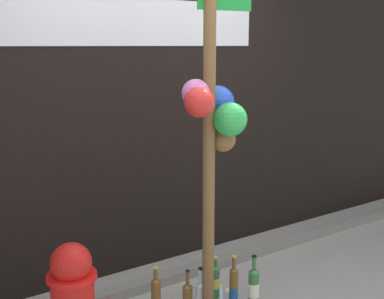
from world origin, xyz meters
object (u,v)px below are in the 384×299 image
object	(u,v)px
bottle_6	(156,298)
bottle_5	(215,283)
bottle_4	(234,287)
bottle_3	(254,287)
memorial_post	(214,87)
bottle_2	(201,295)
bottle_0	(188,298)

from	to	relation	value
bottle_6	bottle_5	bearing A→B (deg)	-4.33
bottle_4	bottle_6	xyz separation A→B (m)	(-0.54, 0.18, 0.00)
bottle_3	memorial_post	bearing A→B (deg)	169.83
memorial_post	bottle_2	size ratio (longest dim) A/B	7.99
bottle_0	bottle_4	world-z (taller)	bottle_4
bottle_2	bottle_3	size ratio (longest dim) A/B	0.86
bottle_0	bottle_4	bearing A→B (deg)	-22.89
bottle_5	memorial_post	bearing A→B (deg)	-134.37
bottle_5	bottle_3	bearing A→B (deg)	-46.41
bottle_0	bottle_5	world-z (taller)	bottle_5
bottle_4	bottle_6	bearing A→B (deg)	161.31
bottle_0	bottle_6	xyz separation A→B (m)	(-0.23, 0.05, 0.05)
bottle_4	bottle_5	distance (m)	0.16
memorial_post	bottle_3	bearing A→B (deg)	-10.17
memorial_post	bottle_2	bearing A→B (deg)	107.32
memorial_post	bottle_2	xyz separation A→B (m)	(-0.03, 0.09, -1.49)
bottle_2	bottle_3	distance (m)	0.40
memorial_post	bottle_5	xyz separation A→B (m)	(0.14, 0.14, -1.46)
bottle_6	bottle_0	bearing A→B (deg)	-12.60
bottle_2	bottle_5	bearing A→B (deg)	16.43
bottle_5	bottle_2	bearing A→B (deg)	-163.57
bottle_2	bottle_5	distance (m)	0.18
bottle_3	bottle_5	world-z (taller)	bottle_3
bottle_4	bottle_6	world-z (taller)	bottle_4
bottle_3	bottle_6	bearing A→B (deg)	160.53
bottle_0	bottle_6	size ratio (longest dim) A/B	0.83
bottle_0	bottle_3	xyz separation A→B (m)	(0.45, -0.19, 0.04)
bottle_0	bottle_3	bearing A→B (deg)	-22.74
memorial_post	bottle_5	size ratio (longest dim) A/B	7.51
memorial_post	bottle_3	world-z (taller)	memorial_post
bottle_3	bottle_4	xyz separation A→B (m)	(-0.14, 0.06, 0.01)
bottle_3	bottle_6	world-z (taller)	bottle_6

